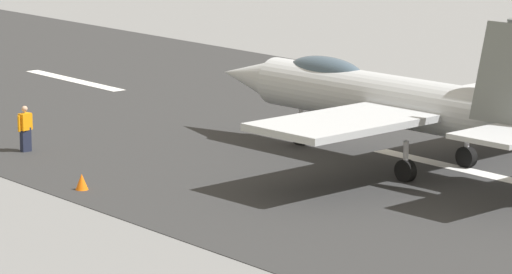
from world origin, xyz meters
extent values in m
plane|color=slate|center=(0.00, 0.00, 0.00)|extent=(400.00, 400.00, 0.00)
cube|color=#2D2E2E|center=(0.00, 0.00, 0.01)|extent=(240.00, 26.00, 0.02)
cube|color=white|center=(0.13, 0.00, 0.02)|extent=(8.00, 0.70, 0.00)
cube|color=white|center=(25.34, 0.00, 0.02)|extent=(8.00, 0.70, 0.00)
cylinder|color=#B0B4B7|center=(1.91, 1.33, 2.30)|extent=(12.79, 2.44, 1.80)
cone|color=#B0B4B7|center=(9.73, 1.72, 2.30)|extent=(3.01, 1.68, 1.53)
ellipsoid|color=#3F5160|center=(5.50, 1.51, 2.98)|extent=(3.65, 1.28, 1.10)
cube|color=#B0B4B7|center=(0.72, 5.12, 2.20)|extent=(3.69, 6.05, 0.24)
cube|color=#B0B4B7|center=(1.11, -2.56, 2.20)|extent=(3.69, 6.05, 0.24)
cube|color=#B0B4B7|center=(-4.72, 3.40, 2.40)|extent=(2.54, 2.92, 0.16)
cube|color=slate|center=(-3.67, 1.95, 4.00)|extent=(2.64, 1.08, 3.14)
cylinder|color=silver|center=(6.80, 1.58, 0.70)|extent=(0.18, 0.18, 1.40)
cylinder|color=black|center=(6.80, 1.58, 0.38)|extent=(0.77, 0.34, 0.76)
cylinder|color=silver|center=(0.04, 2.84, 0.70)|extent=(0.18, 0.18, 1.40)
cylinder|color=black|center=(0.04, 2.84, 0.38)|extent=(0.77, 0.34, 0.76)
cylinder|color=silver|center=(0.20, -0.36, 0.70)|extent=(0.18, 0.18, 1.40)
cylinder|color=black|center=(0.20, -0.36, 0.38)|extent=(0.77, 0.34, 0.76)
cube|color=#1E2338|center=(12.33, 10.24, 0.46)|extent=(0.24, 0.36, 0.92)
cube|color=orange|center=(12.33, 10.24, 1.14)|extent=(0.36, 0.49, 0.63)
sphere|color=tan|center=(12.33, 10.24, 1.62)|extent=(0.22, 0.22, 0.22)
cylinder|color=orange|center=(12.27, 10.53, 1.10)|extent=(0.10, 0.10, 0.59)
cylinder|color=orange|center=(12.39, 9.95, 1.10)|extent=(0.10, 0.10, 0.59)
cone|color=orange|center=(5.91, 11.88, 0.28)|extent=(0.44, 0.44, 0.55)
camera|label=1|loc=(-31.74, 35.50, 10.73)|focal=97.29mm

